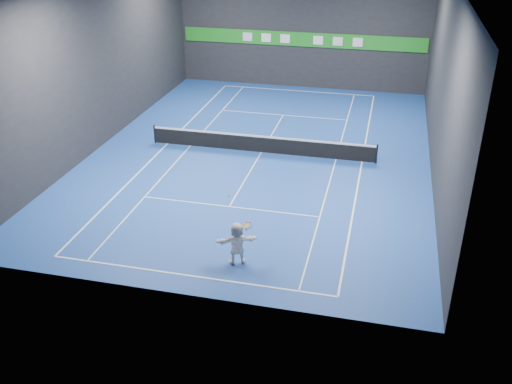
% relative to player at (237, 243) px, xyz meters
% --- Properties ---
extents(ground, '(26.00, 26.00, 0.00)m').
position_rel_player_xyz_m(ground, '(-1.52, 10.65, -0.86)').
color(ground, '#1B4299').
rests_on(ground, ground).
extents(wall_back, '(18.00, 0.10, 9.00)m').
position_rel_player_xyz_m(wall_back, '(-1.52, 23.65, 3.64)').
color(wall_back, black).
rests_on(wall_back, ground).
extents(wall_front, '(18.00, 0.10, 9.00)m').
position_rel_player_xyz_m(wall_front, '(-1.52, -2.35, 3.64)').
color(wall_front, black).
rests_on(wall_front, ground).
extents(wall_left, '(0.10, 26.00, 9.00)m').
position_rel_player_xyz_m(wall_left, '(-10.52, 10.65, 3.64)').
color(wall_left, black).
rests_on(wall_left, ground).
extents(wall_right, '(0.10, 26.00, 9.00)m').
position_rel_player_xyz_m(wall_right, '(7.48, 10.65, 3.64)').
color(wall_right, black).
rests_on(wall_right, ground).
extents(baseline_near, '(10.98, 0.08, 0.01)m').
position_rel_player_xyz_m(baseline_near, '(-1.52, -1.24, -0.86)').
color(baseline_near, white).
rests_on(baseline_near, ground).
extents(baseline_far, '(10.98, 0.08, 0.01)m').
position_rel_player_xyz_m(baseline_far, '(-1.52, 22.54, -0.86)').
color(baseline_far, white).
rests_on(baseline_far, ground).
extents(sideline_doubles_left, '(0.08, 23.78, 0.01)m').
position_rel_player_xyz_m(sideline_doubles_left, '(-7.01, 10.65, -0.86)').
color(sideline_doubles_left, white).
rests_on(sideline_doubles_left, ground).
extents(sideline_doubles_right, '(0.08, 23.78, 0.01)m').
position_rel_player_xyz_m(sideline_doubles_right, '(3.97, 10.65, -0.86)').
color(sideline_doubles_right, white).
rests_on(sideline_doubles_right, ground).
extents(sideline_singles_left, '(0.06, 23.78, 0.01)m').
position_rel_player_xyz_m(sideline_singles_left, '(-5.63, 10.65, -0.86)').
color(sideline_singles_left, white).
rests_on(sideline_singles_left, ground).
extents(sideline_singles_right, '(0.06, 23.78, 0.01)m').
position_rel_player_xyz_m(sideline_singles_right, '(2.59, 10.65, -0.86)').
color(sideline_singles_right, white).
rests_on(sideline_singles_right, ground).
extents(service_line_near, '(8.23, 0.06, 0.01)m').
position_rel_player_xyz_m(service_line_near, '(-1.52, 4.25, -0.86)').
color(service_line_near, white).
rests_on(service_line_near, ground).
extents(service_line_far, '(8.23, 0.06, 0.01)m').
position_rel_player_xyz_m(service_line_far, '(-1.52, 17.05, -0.86)').
color(service_line_far, white).
rests_on(service_line_far, ground).
extents(center_service_line, '(0.06, 12.80, 0.01)m').
position_rel_player_xyz_m(center_service_line, '(-1.52, 10.65, -0.86)').
color(center_service_line, white).
rests_on(center_service_line, ground).
extents(player, '(1.66, 1.11, 1.72)m').
position_rel_player_xyz_m(player, '(0.00, 0.00, 0.00)').
color(player, white).
rests_on(player, ground).
extents(tennis_ball, '(0.06, 0.06, 0.06)m').
position_rel_player_xyz_m(tennis_ball, '(-0.28, 0.02, 1.96)').
color(tennis_ball, yellow).
rests_on(tennis_ball, player).
extents(tennis_net, '(12.50, 0.10, 1.07)m').
position_rel_player_xyz_m(tennis_net, '(-1.52, 10.65, -0.32)').
color(tennis_net, black).
rests_on(tennis_net, ground).
extents(sponsor_banner, '(17.64, 0.11, 1.00)m').
position_rel_player_xyz_m(sponsor_banner, '(-1.52, 23.58, 2.64)').
color(sponsor_banner, '#1F9022').
rests_on(sponsor_banner, wall_back).
extents(tennis_racket, '(0.48, 0.37, 0.41)m').
position_rel_player_xyz_m(tennis_racket, '(0.38, 0.05, 0.78)').
color(tennis_racket, '#B6131C').
rests_on(tennis_racket, player).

